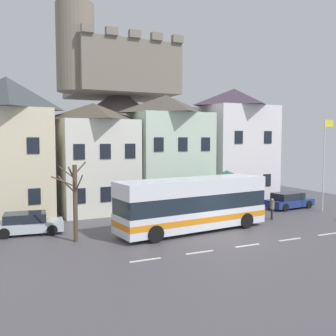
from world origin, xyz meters
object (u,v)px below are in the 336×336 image
parked_car_01 (28,224)px  public_bench (236,202)px  pedestrian_01 (272,207)px  bare_tree_02 (75,199)px  parked_car_00 (289,201)px  hilltop_castle (119,131)px  flagpole (325,158)px  bus_shelter (227,177)px  townhouse_00 (8,148)px  pedestrian_00 (224,208)px  townhouse_02 (166,150)px  townhouse_03 (234,145)px  townhouse_01 (94,157)px  transit_bus (193,205)px

parked_car_01 → public_bench: (16.70, 1.97, -0.17)m
pedestrian_01 → bare_tree_02: 14.25m
parked_car_00 → pedestrian_01: bearing=-151.0°
hilltop_castle → flagpole: 28.52m
bus_shelter → flagpole: (7.70, -2.30, 1.38)m
hilltop_castle → pedestrian_01: hilltop_castle is taller
townhouse_00 → parked_car_01: townhouse_00 is taller
pedestrian_00 → pedestrian_01: 3.54m
townhouse_02 → flagpole: 13.03m
townhouse_03 → pedestrian_01: size_ratio=6.89×
public_bench → bus_shelter: bearing=-139.5°
townhouse_03 → parked_car_01: size_ratio=2.47×
hilltop_castle → townhouse_03: bearing=-74.8°
parked_car_00 → flagpole: (1.57, -2.18, 3.61)m
townhouse_03 → pedestrian_01: (-2.51, -8.63, -4.35)m
bare_tree_02 → townhouse_01: bearing=69.6°
parked_car_01 → pedestrian_01: size_ratio=2.79×
townhouse_00 → parked_car_00: 22.58m
bus_shelter → flagpole: size_ratio=0.49×
hilltop_castle → pedestrian_00: 27.21m
transit_bus → flagpole: flagpole is taller
pedestrian_01 → flagpole: size_ratio=0.21×
public_bench → flagpole: bearing=-37.2°
bare_tree_02 → flagpole: bearing=2.4°
pedestrian_01 → bare_tree_02: size_ratio=0.34×
townhouse_00 → parked_car_01: (0.75, -5.64, -4.50)m
transit_bus → flagpole: (12.64, 1.39, 2.58)m
pedestrian_01 → public_bench: size_ratio=1.07×
townhouse_00 → townhouse_03: bearing=0.3°
townhouse_01 → bare_tree_02: bearing=-110.4°
townhouse_02 → transit_bus: 10.34m
bus_shelter → parked_car_00: bus_shelter is taller
hilltop_castle → pedestrian_01: bearing=-84.5°
pedestrian_00 → bus_shelter: bearing=51.7°
pedestrian_01 → public_bench: (0.24, 4.86, -0.42)m
hilltop_castle → flagpole: bearing=-72.7°
transit_bus → bare_tree_02: size_ratio=2.28×
bus_shelter → bare_tree_02: bearing=-165.6°
townhouse_00 → townhouse_01: bearing=4.5°
pedestrian_00 → public_bench: size_ratio=1.12×
hilltop_castle → parked_car_01: hilltop_castle is taller
pedestrian_00 → townhouse_02: bearing=98.3°
hilltop_castle → parked_car_01: 29.13m
hilltop_castle → bus_shelter: bearing=-88.3°
townhouse_00 → bare_tree_02: 9.59m
public_bench → parked_car_00: bearing=-26.9°
townhouse_03 → pedestrian_00: townhouse_03 is taller
parked_car_00 → flagpole: 4.50m
bus_shelter → parked_car_01: size_ratio=0.85×
parked_car_01 → pedestrian_00: size_ratio=2.68×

